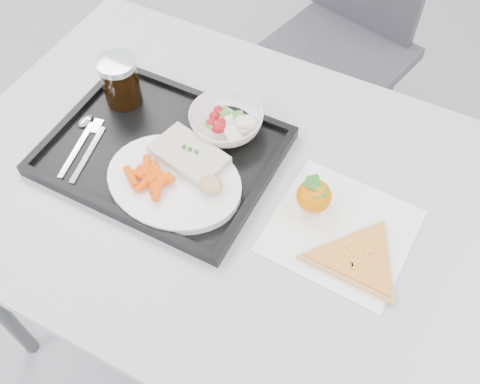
{
  "coord_description": "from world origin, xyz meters",
  "views": [
    {
      "loc": [
        0.28,
        -0.24,
        1.6
      ],
      "look_at": [
        0.01,
        0.28,
        0.77
      ],
      "focal_mm": 40.0,
      "sensor_mm": 36.0,
      "label": 1
    }
  ],
  "objects_px": {
    "tangerine": "(314,196)",
    "cola_glass": "(120,81)",
    "chair": "(347,21)",
    "pizza_slice": "(358,259)",
    "table": "(242,208)",
    "salad_bowl": "(226,121)",
    "tray": "(162,152)",
    "dinner_plate": "(174,182)"
  },
  "relations": [
    {
      "from": "tangerine",
      "to": "cola_glass",
      "type": "bearing_deg",
      "value": 172.67
    },
    {
      "from": "chair",
      "to": "pizza_slice",
      "type": "xyz_separation_m",
      "value": [
        0.33,
        -0.92,
        0.22
      ]
    },
    {
      "from": "table",
      "to": "salad_bowl",
      "type": "height_order",
      "value": "salad_bowl"
    },
    {
      "from": "salad_bowl",
      "to": "tangerine",
      "type": "relative_size",
      "value": 1.85
    },
    {
      "from": "tray",
      "to": "cola_glass",
      "type": "bearing_deg",
      "value": 150.48
    },
    {
      "from": "cola_glass",
      "to": "tangerine",
      "type": "height_order",
      "value": "cola_glass"
    },
    {
      "from": "chair",
      "to": "tangerine",
      "type": "xyz_separation_m",
      "value": [
        0.21,
        -0.84,
        0.25
      ]
    },
    {
      "from": "tray",
      "to": "table",
      "type": "bearing_deg",
      "value": -0.56
    },
    {
      "from": "tangerine",
      "to": "dinner_plate",
      "type": "bearing_deg",
      "value": -161.31
    },
    {
      "from": "table",
      "to": "dinner_plate",
      "type": "distance_m",
      "value": 0.16
    },
    {
      "from": "dinner_plate",
      "to": "cola_glass",
      "type": "relative_size",
      "value": 2.5
    },
    {
      "from": "chair",
      "to": "tray",
      "type": "distance_m",
      "value": 0.9
    },
    {
      "from": "table",
      "to": "pizza_slice",
      "type": "relative_size",
      "value": 4.13
    },
    {
      "from": "dinner_plate",
      "to": "salad_bowl",
      "type": "distance_m",
      "value": 0.17
    },
    {
      "from": "tangerine",
      "to": "pizza_slice",
      "type": "bearing_deg",
      "value": -31.84
    },
    {
      "from": "chair",
      "to": "dinner_plate",
      "type": "bearing_deg",
      "value": -92.43
    },
    {
      "from": "tray",
      "to": "tangerine",
      "type": "xyz_separation_m",
      "value": [
        0.32,
        0.02,
        0.03
      ]
    },
    {
      "from": "tray",
      "to": "salad_bowl",
      "type": "bearing_deg",
      "value": 51.37
    },
    {
      "from": "dinner_plate",
      "to": "pizza_slice",
      "type": "height_order",
      "value": "dinner_plate"
    },
    {
      "from": "table",
      "to": "cola_glass",
      "type": "distance_m",
      "value": 0.37
    },
    {
      "from": "cola_glass",
      "to": "pizza_slice",
      "type": "xyz_separation_m",
      "value": [
        0.59,
        -0.13,
        -0.06
      ]
    },
    {
      "from": "dinner_plate",
      "to": "chair",
      "type": "bearing_deg",
      "value": 87.57
    },
    {
      "from": "cola_glass",
      "to": "tangerine",
      "type": "xyz_separation_m",
      "value": [
        0.47,
        -0.06,
        -0.04
      ]
    },
    {
      "from": "salad_bowl",
      "to": "tangerine",
      "type": "height_order",
      "value": "tangerine"
    },
    {
      "from": "dinner_plate",
      "to": "pizza_slice",
      "type": "distance_m",
      "value": 0.37
    },
    {
      "from": "chair",
      "to": "salad_bowl",
      "type": "distance_m",
      "value": 0.8
    },
    {
      "from": "tangerine",
      "to": "pizza_slice",
      "type": "distance_m",
      "value": 0.14
    },
    {
      "from": "salad_bowl",
      "to": "cola_glass",
      "type": "bearing_deg",
      "value": -173.58
    },
    {
      "from": "table",
      "to": "salad_bowl",
      "type": "xyz_separation_m",
      "value": [
        -0.1,
        0.11,
        0.11
      ]
    },
    {
      "from": "table",
      "to": "chair",
      "type": "xyz_separation_m",
      "value": [
        -0.08,
        0.87,
        -0.15
      ]
    },
    {
      "from": "tangerine",
      "to": "pizza_slice",
      "type": "xyz_separation_m",
      "value": [
        0.12,
        -0.07,
        -0.02
      ]
    },
    {
      "from": "table",
      "to": "tray",
      "type": "distance_m",
      "value": 0.2
    },
    {
      "from": "pizza_slice",
      "to": "tray",
      "type": "bearing_deg",
      "value": 173.59
    },
    {
      "from": "pizza_slice",
      "to": "tangerine",
      "type": "bearing_deg",
      "value": 148.16
    },
    {
      "from": "tray",
      "to": "salad_bowl",
      "type": "height_order",
      "value": "salad_bowl"
    },
    {
      "from": "chair",
      "to": "salad_bowl",
      "type": "bearing_deg",
      "value": -91.4
    },
    {
      "from": "chair",
      "to": "tray",
      "type": "bearing_deg",
      "value": -97.06
    },
    {
      "from": "chair",
      "to": "table",
      "type": "bearing_deg",
      "value": -84.97
    },
    {
      "from": "salad_bowl",
      "to": "pizza_slice",
      "type": "xyz_separation_m",
      "value": [
        0.35,
        -0.16,
        -0.03
      ]
    },
    {
      "from": "salad_bowl",
      "to": "tangerine",
      "type": "xyz_separation_m",
      "value": [
        0.23,
        -0.09,
        -0.0
      ]
    },
    {
      "from": "chair",
      "to": "cola_glass",
      "type": "height_order",
      "value": "chair"
    },
    {
      "from": "salad_bowl",
      "to": "pizza_slice",
      "type": "relative_size",
      "value": 0.52
    }
  ]
}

